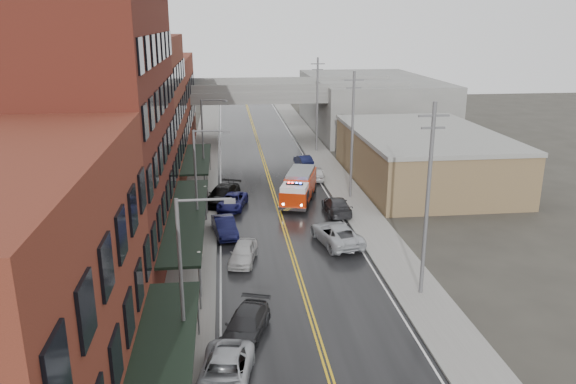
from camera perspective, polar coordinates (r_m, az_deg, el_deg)
road at (r=48.52m, az=-0.70°, el=-2.66°), size 11.00×160.00×0.02m
sidewalk_left at (r=48.35m, az=-9.35°, el=-2.89°), size 3.00×160.00×0.15m
sidewalk_right at (r=49.73m, az=7.70°, el=-2.25°), size 3.00×160.00×0.15m
curb_left at (r=48.29m, az=-7.39°, el=-2.83°), size 0.30×160.00×0.15m
curb_right at (r=49.36m, az=5.84°, el=-2.33°), size 0.30×160.00×0.15m
brick_building_b at (r=40.10m, az=-19.02°, el=5.53°), size 9.00×20.00×18.00m
brick_building_c at (r=57.31m, az=-15.31°, el=7.54°), size 9.00×15.00×15.00m
brick_building_far at (r=74.68m, az=-13.31°, el=8.60°), size 9.00×20.00×12.00m
tan_building at (r=60.76m, az=13.50°, el=3.37°), size 14.00×22.00×5.00m
right_far_block at (r=89.26m, az=8.30°, el=8.89°), size 18.00×30.00×8.00m
awning_0 at (r=23.77m, az=-12.92°, el=-17.68°), size 2.60×16.00×3.09m
awning_1 at (r=40.81m, az=-10.22°, el=-2.38°), size 2.60×18.00×3.09m
awning_2 at (r=57.60m, az=-9.24°, el=3.38°), size 2.60×13.00×3.09m
globe_lamp_1 at (r=34.49m, az=-9.00°, el=-7.23°), size 0.44×0.44×3.12m
globe_lamp_2 at (r=47.60m, az=-8.39°, el=-0.32°), size 0.44×0.44×3.12m
street_lamp_0 at (r=26.05m, az=-10.26°, el=-8.66°), size 2.64×0.22×9.00m
street_lamp_1 at (r=41.05m, az=-8.99°, el=1.02°), size 2.64×0.22×9.00m
street_lamp_2 at (r=56.60m, az=-8.41°, el=5.46°), size 2.64×0.22×9.00m
utility_pole_0 at (r=34.18m, az=14.01°, el=-0.60°), size 1.80×0.24×12.00m
utility_pole_1 at (r=52.78m, az=6.55°, el=5.94°), size 1.80×0.24×12.00m
utility_pole_2 at (r=72.14m, az=2.98°, el=8.99°), size 1.80×0.24×12.00m
overpass at (r=78.28m, az=-3.15°, el=9.39°), size 40.00×10.00×7.50m
fire_truck at (r=52.49m, az=1.10°, el=0.57°), size 4.62×7.91×2.75m
parked_car_left_2 at (r=27.43m, az=-6.47°, el=-17.85°), size 3.20×5.51×1.44m
parked_car_left_3 at (r=31.00m, az=-4.34°, el=-13.35°), size 3.37×5.21×1.40m
parked_car_left_4 at (r=39.86m, az=-4.58°, el=-6.13°), size 2.50×4.45×1.43m
parked_car_left_5 at (r=44.72m, az=-6.45°, el=-3.53°), size 2.26×4.67×1.48m
parked_car_left_6 at (r=51.12m, az=-5.68°, el=-0.94°), size 3.25×5.17×1.33m
parked_car_left_7 at (r=52.60m, az=-6.67°, el=-0.28°), size 4.02×6.02×1.62m
parked_car_right_0 at (r=43.01m, az=4.94°, el=-4.24°), size 3.75×6.20×1.61m
parked_car_right_1 at (r=49.62m, az=4.97°, el=-1.39°), size 2.10×5.10×1.47m
parked_car_right_2 at (r=60.13m, az=2.89°, el=1.92°), size 2.01×4.28×1.42m
parked_car_right_3 at (r=65.80m, az=1.58°, el=3.22°), size 1.99×4.20×1.33m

